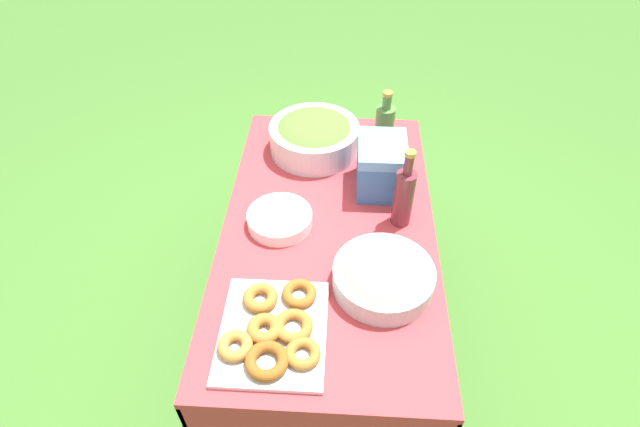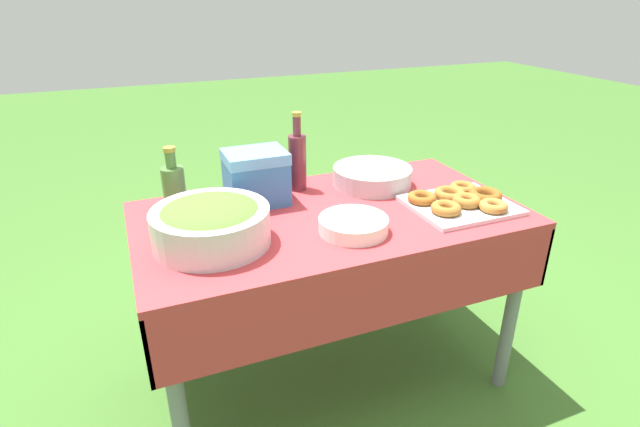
{
  "view_description": "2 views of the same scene",
  "coord_description": "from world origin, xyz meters",
  "px_view_note": "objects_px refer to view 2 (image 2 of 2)",
  "views": [
    {
      "loc": [
        1.21,
        0.04,
        1.93
      ],
      "look_at": [
        0.06,
        -0.03,
        0.83
      ],
      "focal_mm": 28.0,
      "sensor_mm": 36.0,
      "label": 1
    },
    {
      "loc": [
        -0.63,
        -1.44,
        1.43
      ],
      "look_at": [
        -0.06,
        -0.04,
        0.74
      ],
      "focal_mm": 28.0,
      "sensor_mm": 36.0,
      "label": 2
    }
  ],
  "objects_px": {
    "olive_oil_bottle": "(174,187)",
    "wine_bottle": "(297,160)",
    "plate_stack": "(353,225)",
    "salad_bowl": "(211,222)",
    "donut_platter": "(461,201)",
    "pasta_bowl": "(372,174)",
    "cooler_box": "(256,177)"
  },
  "relations": [
    {
      "from": "salad_bowl",
      "to": "wine_bottle",
      "type": "xyz_separation_m",
      "value": [
        0.39,
        0.32,
        0.05
      ]
    },
    {
      "from": "pasta_bowl",
      "to": "olive_oil_bottle",
      "type": "xyz_separation_m",
      "value": [
        -0.74,
        0.03,
        0.04
      ]
    },
    {
      "from": "olive_oil_bottle",
      "to": "plate_stack",
      "type": "bearing_deg",
      "value": -36.59
    },
    {
      "from": "pasta_bowl",
      "to": "cooler_box",
      "type": "bearing_deg",
      "value": 179.59
    },
    {
      "from": "olive_oil_bottle",
      "to": "cooler_box",
      "type": "bearing_deg",
      "value": -5.07
    },
    {
      "from": "wine_bottle",
      "to": "cooler_box",
      "type": "height_order",
      "value": "wine_bottle"
    },
    {
      "from": "salad_bowl",
      "to": "pasta_bowl",
      "type": "distance_m",
      "value": 0.72
    },
    {
      "from": "salad_bowl",
      "to": "cooler_box",
      "type": "height_order",
      "value": "cooler_box"
    },
    {
      "from": "plate_stack",
      "to": "wine_bottle",
      "type": "bearing_deg",
      "value": 95.12
    },
    {
      "from": "plate_stack",
      "to": "olive_oil_bottle",
      "type": "distance_m",
      "value": 0.62
    },
    {
      "from": "donut_platter",
      "to": "salad_bowl",
      "type": "bearing_deg",
      "value": 176.16
    },
    {
      "from": "salad_bowl",
      "to": "plate_stack",
      "type": "bearing_deg",
      "value": -12.01
    },
    {
      "from": "olive_oil_bottle",
      "to": "salad_bowl",
      "type": "bearing_deg",
      "value": -76.22
    },
    {
      "from": "donut_platter",
      "to": "wine_bottle",
      "type": "xyz_separation_m",
      "value": [
        -0.47,
        0.38,
        0.1
      ]
    },
    {
      "from": "plate_stack",
      "to": "donut_platter",
      "type": "bearing_deg",
      "value": 4.35
    },
    {
      "from": "plate_stack",
      "to": "wine_bottle",
      "type": "distance_m",
      "value": 0.42
    },
    {
      "from": "pasta_bowl",
      "to": "wine_bottle",
      "type": "bearing_deg",
      "value": 165.95
    },
    {
      "from": "pasta_bowl",
      "to": "wine_bottle",
      "type": "relative_size",
      "value": 1.03
    },
    {
      "from": "olive_oil_bottle",
      "to": "wine_bottle",
      "type": "distance_m",
      "value": 0.46
    },
    {
      "from": "donut_platter",
      "to": "olive_oil_bottle",
      "type": "relative_size",
      "value": 1.56
    },
    {
      "from": "plate_stack",
      "to": "olive_oil_bottle",
      "type": "bearing_deg",
      "value": 143.41
    },
    {
      "from": "donut_platter",
      "to": "olive_oil_bottle",
      "type": "bearing_deg",
      "value": 160.2
    },
    {
      "from": "pasta_bowl",
      "to": "wine_bottle",
      "type": "xyz_separation_m",
      "value": [
        -0.28,
        0.07,
        0.07
      ]
    },
    {
      "from": "salad_bowl",
      "to": "pasta_bowl",
      "type": "xyz_separation_m",
      "value": [
        0.67,
        0.25,
        -0.02
      ]
    },
    {
      "from": "wine_bottle",
      "to": "salad_bowl",
      "type": "bearing_deg",
      "value": -140.74
    },
    {
      "from": "olive_oil_bottle",
      "to": "cooler_box",
      "type": "relative_size",
      "value": 1.1
    },
    {
      "from": "salad_bowl",
      "to": "wine_bottle",
      "type": "relative_size",
      "value": 1.19
    },
    {
      "from": "salad_bowl",
      "to": "cooler_box",
      "type": "bearing_deg",
      "value": 50.09
    },
    {
      "from": "salad_bowl",
      "to": "plate_stack",
      "type": "xyz_separation_m",
      "value": [
        0.43,
        -0.09,
        -0.05
      ]
    },
    {
      "from": "wine_bottle",
      "to": "cooler_box",
      "type": "xyz_separation_m",
      "value": [
        -0.18,
        -0.07,
        -0.02
      ]
    },
    {
      "from": "cooler_box",
      "to": "donut_platter",
      "type": "bearing_deg",
      "value": -25.46
    },
    {
      "from": "donut_platter",
      "to": "plate_stack",
      "type": "bearing_deg",
      "value": -175.65
    }
  ]
}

